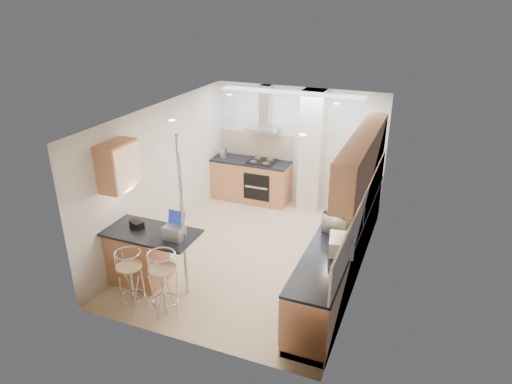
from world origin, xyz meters
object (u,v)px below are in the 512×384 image
at_px(bar_stool_near, 131,281).
at_px(bar_stool_end, 164,284).
at_px(bread_bin, 342,245).
at_px(microwave, 343,219).
at_px(laptop, 174,232).

xyz_separation_m(bar_stool_near, bar_stool_end, (0.50, 0.06, 0.03)).
bearing_deg(bar_stool_end, bread_bin, -34.47).
relative_size(bar_stool_end, bread_bin, 2.37).
relative_size(microwave, laptop, 2.05).
xyz_separation_m(microwave, bar_stool_end, (-2.09, -1.75, -0.58)).
xyz_separation_m(microwave, bar_stool_near, (-2.60, -1.81, -0.61)).
distance_m(microwave, bar_stool_end, 2.79).
distance_m(microwave, bread_bin, 0.68).
height_order(microwave, laptop, microwave).
bearing_deg(microwave, bread_bin, -150.96).
height_order(microwave, bar_stool_end, microwave).
bearing_deg(bar_stool_near, bar_stool_end, -0.12).
relative_size(laptop, bar_stool_near, 0.30).
height_order(bar_stool_near, bread_bin, bread_bin).
height_order(laptop, bar_stool_near, laptop).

